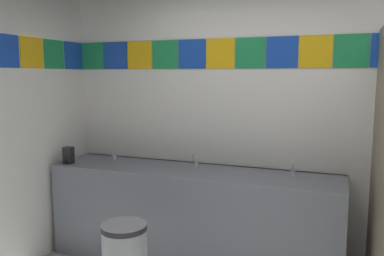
{
  "coord_description": "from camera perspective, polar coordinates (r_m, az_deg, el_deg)",
  "views": [
    {
      "loc": [
        0.49,
        -1.89,
        1.71
      ],
      "look_at": [
        -0.61,
        0.98,
        1.3
      ],
      "focal_mm": 36.39,
      "sensor_mm": 36.0,
      "label": 1
    }
  ],
  "objects": [
    {
      "name": "wall_back",
      "position": [
        3.56,
        12.87,
        1.41
      ],
      "size": [
        4.15,
        0.09,
        2.65
      ],
      "color": "white",
      "rests_on": "ground_plane"
    },
    {
      "name": "faucet_right",
      "position": [
        3.37,
        14.55,
        -6.0
      ],
      "size": [
        0.04,
        0.1,
        0.14
      ],
      "color": "silver",
      "rests_on": "vanity_counter"
    },
    {
      "name": "soap_dispenser",
      "position": [
        3.91,
        -17.65,
        -3.82
      ],
      "size": [
        0.09,
        0.09,
        0.16
      ],
      "color": "black",
      "rests_on": "vanity_counter"
    },
    {
      "name": "faucet_center",
      "position": [
        3.56,
        0.47,
        -5.0
      ],
      "size": [
        0.04,
        0.1,
        0.14
      ],
      "color": "silver",
      "rests_on": "vanity_counter"
    },
    {
      "name": "vanity_counter",
      "position": [
        3.62,
        -0.04,
        -12.7
      ],
      "size": [
        2.61,
        0.6,
        0.87
      ],
      "color": "slate",
      "rests_on": "ground_plane"
    },
    {
      "name": "faucet_left",
      "position": [
        3.95,
        -11.48,
        -3.9
      ],
      "size": [
        0.04,
        0.1,
        0.14
      ],
      "color": "silver",
      "rests_on": "vanity_counter"
    }
  ]
}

